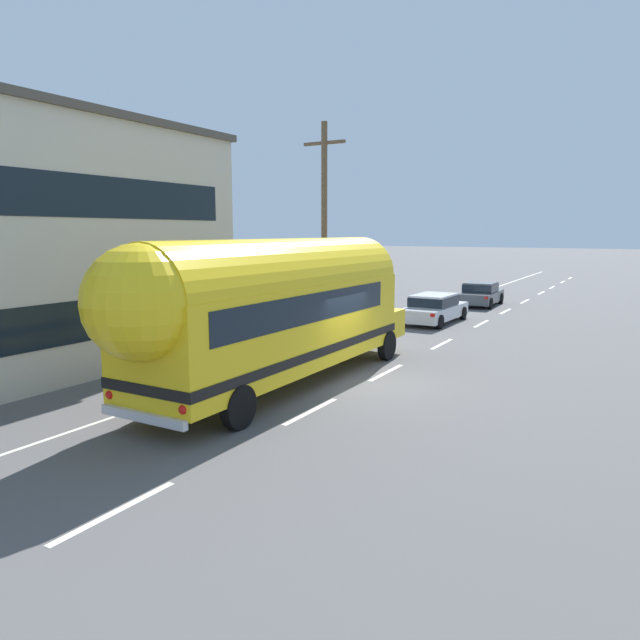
{
  "coord_description": "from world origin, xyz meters",
  "views": [
    {
      "loc": [
        7.01,
        -14.74,
        4.31
      ],
      "look_at": [
        -1.72,
        0.33,
        1.66
      ],
      "focal_mm": 32.7,
      "sensor_mm": 36.0,
      "label": 1
    }
  ],
  "objects": [
    {
      "name": "ground_plane",
      "position": [
        0.0,
        0.0,
        0.0
      ],
      "size": [
        300.0,
        300.0,
        0.0
      ],
      "primitive_type": "plane",
      "color": "#565454"
    },
    {
      "name": "lane_markings",
      "position": [
        -2.67,
        12.91,
        0.0
      ],
      "size": [
        3.92,
        80.0,
        0.01
      ],
      "color": "silver",
      "rests_on": "ground"
    },
    {
      "name": "utility_pole",
      "position": [
        -4.49,
        5.46,
        4.42
      ],
      "size": [
        1.8,
        0.24,
        8.5
      ],
      "color": "brown",
      "rests_on": "ground"
    },
    {
      "name": "painted_bus",
      "position": [
        -1.9,
        -1.86,
        2.3
      ],
      "size": [
        2.61,
        12.63,
        4.12
      ],
      "color": "yellow",
      "rests_on": "ground"
    },
    {
      "name": "car_lead",
      "position": [
        -2.07,
        11.8,
        0.75
      ],
      "size": [
        2.03,
        4.81,
        1.37
      ],
      "color": "silver",
      "rests_on": "ground"
    },
    {
      "name": "car_second",
      "position": [
        -1.88,
        19.49,
        0.73
      ],
      "size": [
        2.05,
        4.4,
        1.37
      ],
      "color": "#474C51",
      "rests_on": "ground"
    }
  ]
}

